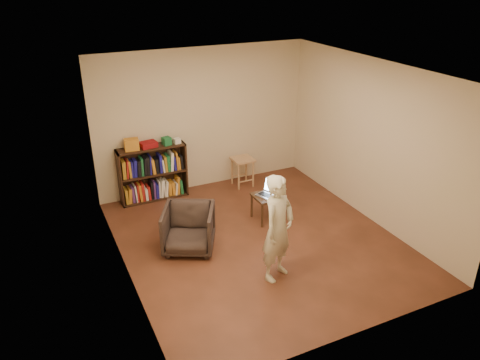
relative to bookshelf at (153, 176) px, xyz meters
name	(u,v)px	position (x,y,z in m)	size (l,w,h in m)	color
floor	(259,240)	(1.04, -2.09, -0.44)	(4.50, 4.50, 0.00)	#422315
ceiling	(262,71)	(1.04, -2.09, 2.16)	(4.50, 4.50, 0.00)	white
wall_back	(203,120)	(1.04, 0.16, 0.86)	(4.00, 4.00, 0.00)	beige
wall_left	(119,189)	(-0.96, -2.09, 0.86)	(4.50, 4.50, 0.00)	beige
wall_right	(372,142)	(3.04, -2.09, 0.86)	(4.50, 4.50, 0.00)	beige
bookshelf	(153,176)	(0.00, 0.00, 0.00)	(1.20, 0.30, 1.00)	black
box_yellow	(132,144)	(-0.33, -0.02, 0.66)	(0.24, 0.17, 0.19)	orange
red_cloth	(148,144)	(-0.04, -0.01, 0.61)	(0.28, 0.21, 0.09)	maroon
box_green	(167,141)	(0.28, -0.04, 0.63)	(0.14, 0.14, 0.14)	#1B6534
box_white	(177,141)	(0.47, -0.04, 0.61)	(0.11, 0.11, 0.09)	white
stool	(243,164)	(1.68, -0.19, 0.01)	(0.38, 0.38, 0.56)	tan
armchair	(189,229)	(0.01, -1.85, -0.10)	(0.72, 0.74, 0.68)	#312620
side_table	(267,200)	(1.47, -1.57, -0.07)	(0.44, 0.44, 0.45)	black
laptop	(269,192)	(1.50, -1.56, 0.06)	(0.39, 0.42, 0.24)	#AAAAAE
person	(278,228)	(0.86, -2.99, 0.31)	(0.54, 0.36, 1.49)	beige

